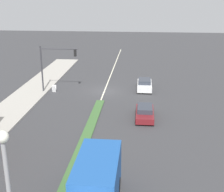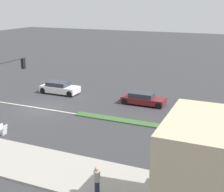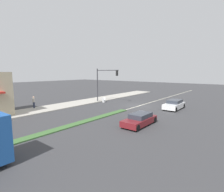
% 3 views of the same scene
% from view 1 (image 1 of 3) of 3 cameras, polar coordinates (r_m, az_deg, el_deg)
% --- Properties ---
extents(ground_plane, '(160.00, 160.00, 0.00)m').
position_cam_1_polar(ground_plane, '(23.06, -6.76, -12.48)').
color(ground_plane, '#38383A').
extents(lane_marking_center, '(0.16, 60.00, 0.01)m').
position_cam_1_polar(lane_marking_center, '(39.37, -1.36, 1.00)').
color(lane_marking_center, beige).
rests_on(lane_marking_center, ground).
extents(traffic_signal_main, '(4.59, 0.34, 5.60)m').
position_cam_1_polar(traffic_signal_main, '(38.45, -10.77, 6.26)').
color(traffic_signal_main, '#333338').
rests_on(traffic_signal_main, sidewalk_right).
extents(warning_aframe_sign, '(0.45, 0.53, 0.84)m').
position_cam_1_polar(warning_aframe_sign, '(39.38, -10.55, 1.33)').
color(warning_aframe_sign, silver).
rests_on(warning_aframe_sign, ground).
extents(delivery_truck, '(2.44, 7.50, 2.87)m').
position_cam_1_polar(delivery_truck, '(17.91, -3.08, -16.82)').
color(delivery_truck, silver).
rests_on(delivery_truck, ground).
extents(van_white, '(1.82, 4.21, 1.29)m').
position_cam_1_polar(van_white, '(39.89, 5.96, 2.07)').
color(van_white, silver).
rests_on(van_white, ground).
extents(sedan_maroon, '(1.75, 4.19, 1.17)m').
position_cam_1_polar(sedan_maroon, '(30.84, 6.01, -3.02)').
color(sedan_maroon, maroon).
rests_on(sedan_maroon, ground).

